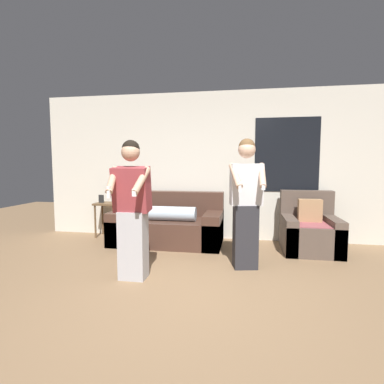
% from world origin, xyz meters
% --- Properties ---
extents(ground_plane, '(14.00, 14.00, 0.00)m').
position_xyz_m(ground_plane, '(0.00, 0.00, 0.00)').
color(ground_plane, '#846647').
extents(wall_back, '(6.62, 0.07, 2.70)m').
position_xyz_m(wall_back, '(0.02, 2.78, 1.35)').
color(wall_back, beige).
rests_on(wall_back, ground_plane).
extents(couch, '(1.90, 0.95, 0.88)m').
position_xyz_m(couch, '(-0.78, 2.27, 0.31)').
color(couch, '#472D23').
rests_on(couch, ground_plane).
extents(armchair, '(0.85, 0.92, 0.94)m').
position_xyz_m(armchair, '(1.58, 2.21, 0.32)').
color(armchair, brown).
rests_on(armchair, ground_plane).
extents(side_table, '(0.44, 0.37, 0.80)m').
position_xyz_m(side_table, '(-2.04, 2.53, 0.52)').
color(side_table, brown).
rests_on(side_table, ground_plane).
extents(person_left, '(0.49, 0.47, 1.67)m').
position_xyz_m(person_left, '(-0.78, 0.59, 0.85)').
color(person_left, '#B2B2B7').
rests_on(person_left, ground_plane).
extents(person_right, '(0.48, 0.52, 1.72)m').
position_xyz_m(person_right, '(0.56, 1.22, 0.88)').
color(person_right, '#28282D').
rests_on(person_right, ground_plane).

